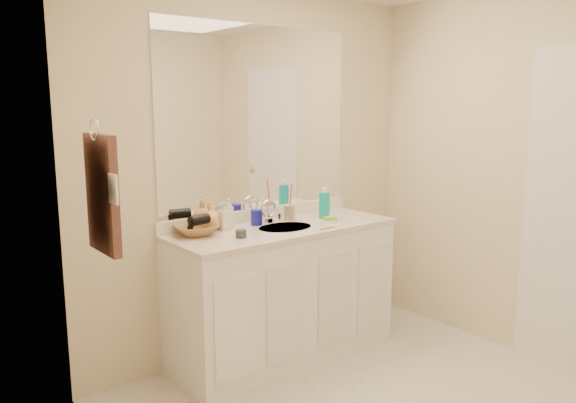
# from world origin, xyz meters

# --- Properties ---
(wall_back) EXTENTS (2.60, 0.02, 2.40)m
(wall_back) POSITION_xyz_m (0.00, 1.30, 1.20)
(wall_back) COLOR beige
(wall_back) RESTS_ON floor
(wall_left) EXTENTS (0.02, 2.60, 2.40)m
(wall_left) POSITION_xyz_m (-1.30, 0.00, 1.20)
(wall_left) COLOR beige
(wall_left) RESTS_ON floor
(wall_right) EXTENTS (0.02, 2.60, 2.40)m
(wall_right) POSITION_xyz_m (1.30, 0.00, 1.20)
(wall_right) COLOR beige
(wall_right) RESTS_ON floor
(vanity_cabinet) EXTENTS (1.50, 0.55, 0.85)m
(vanity_cabinet) POSITION_xyz_m (0.00, 1.02, 0.42)
(vanity_cabinet) COLOR white
(vanity_cabinet) RESTS_ON floor
(countertop) EXTENTS (1.52, 0.57, 0.03)m
(countertop) POSITION_xyz_m (0.00, 1.02, 0.86)
(countertop) COLOR silver
(countertop) RESTS_ON vanity_cabinet
(backsplash) EXTENTS (1.52, 0.03, 0.08)m
(backsplash) POSITION_xyz_m (0.00, 1.29, 0.92)
(backsplash) COLOR white
(backsplash) RESTS_ON countertop
(sink_basin) EXTENTS (0.37, 0.37, 0.02)m
(sink_basin) POSITION_xyz_m (0.00, 1.00, 0.87)
(sink_basin) COLOR beige
(sink_basin) RESTS_ON countertop
(faucet) EXTENTS (0.02, 0.02, 0.11)m
(faucet) POSITION_xyz_m (0.00, 1.18, 0.94)
(faucet) COLOR silver
(faucet) RESTS_ON countertop
(mirror) EXTENTS (1.48, 0.01, 1.20)m
(mirror) POSITION_xyz_m (0.00, 1.29, 1.56)
(mirror) COLOR white
(mirror) RESTS_ON wall_back
(blue_mug) EXTENTS (0.10, 0.10, 0.10)m
(blue_mug) POSITION_xyz_m (-0.11, 1.17, 0.93)
(blue_mug) COLOR #18179F
(blue_mug) RESTS_ON countertop
(tan_cup) EXTENTS (0.09, 0.09, 0.10)m
(tan_cup) POSITION_xyz_m (0.16, 1.16, 0.93)
(tan_cup) COLOR tan
(tan_cup) RESTS_ON countertop
(toothbrush) EXTENTS (0.01, 0.04, 0.20)m
(toothbrush) POSITION_xyz_m (0.17, 1.16, 1.03)
(toothbrush) COLOR #E23B66
(toothbrush) RESTS_ON tan_cup
(mouthwash_bottle) EXTENTS (0.09, 0.09, 0.18)m
(mouthwash_bottle) POSITION_xyz_m (0.39, 1.06, 0.97)
(mouthwash_bottle) COLOR #0EB0AC
(mouthwash_bottle) RESTS_ON countertop
(soap_dish) EXTENTS (0.12, 0.11, 0.01)m
(soap_dish) POSITION_xyz_m (0.33, 0.94, 0.89)
(soap_dish) COLOR white
(soap_dish) RESTS_ON countertop
(green_soap) EXTENTS (0.09, 0.07, 0.03)m
(green_soap) POSITION_xyz_m (0.33, 0.94, 0.90)
(green_soap) COLOR #85D534
(green_soap) RESTS_ON soap_dish
(orange_comb) EXTENTS (0.11, 0.03, 0.00)m
(orange_comb) POSITION_xyz_m (0.18, 0.81, 0.88)
(orange_comb) COLOR #FF611A
(orange_comb) RESTS_ON countertop
(dark_jar) EXTENTS (0.08, 0.08, 0.05)m
(dark_jar) POSITION_xyz_m (-0.38, 0.94, 0.90)
(dark_jar) COLOR #313137
(dark_jar) RESTS_ON countertop
(soap_bottle_white) EXTENTS (0.09, 0.09, 0.18)m
(soap_bottle_white) POSITION_xyz_m (-0.27, 1.24, 0.97)
(soap_bottle_white) COLOR white
(soap_bottle_white) RESTS_ON countertop
(soap_bottle_cream) EXTENTS (0.08, 0.08, 0.17)m
(soap_bottle_cream) POSITION_xyz_m (-0.34, 1.19, 0.97)
(soap_bottle_cream) COLOR #F8E8CA
(soap_bottle_cream) RESTS_ON countertop
(soap_bottle_yellow) EXTENTS (0.15, 0.15, 0.17)m
(soap_bottle_yellow) POSITION_xyz_m (-0.41, 1.24, 0.97)
(soap_bottle_yellow) COLOR #F7B860
(soap_bottle_yellow) RESTS_ON countertop
(wicker_basket) EXTENTS (0.32, 0.32, 0.06)m
(wicker_basket) POSITION_xyz_m (-0.55, 1.17, 0.91)
(wicker_basket) COLOR olive
(wicker_basket) RESTS_ON countertop
(hair_dryer) EXTENTS (0.14, 0.09, 0.06)m
(hair_dryer) POSITION_xyz_m (-0.53, 1.17, 0.97)
(hair_dryer) COLOR black
(hair_dryer) RESTS_ON wicker_basket
(towel_ring) EXTENTS (0.01, 0.11, 0.11)m
(towel_ring) POSITION_xyz_m (-1.27, 0.77, 1.55)
(towel_ring) COLOR silver
(towel_ring) RESTS_ON wall_left
(hand_towel) EXTENTS (0.04, 0.32, 0.55)m
(hand_towel) POSITION_xyz_m (-1.25, 0.77, 1.25)
(hand_towel) COLOR #3C2420
(hand_towel) RESTS_ON towel_ring
(switch_plate) EXTENTS (0.01, 0.08, 0.13)m
(switch_plate) POSITION_xyz_m (-1.27, 0.57, 1.30)
(switch_plate) COLOR silver
(switch_plate) RESTS_ON wall_left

